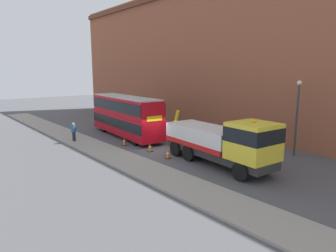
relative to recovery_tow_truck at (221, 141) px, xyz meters
name	(u,v)px	position (x,y,z in m)	size (l,w,h in m)	color
ground_plane	(163,150)	(-5.98, -0.40, -1.76)	(120.00, 120.00, 0.00)	#4C4C51
near_kerb	(119,158)	(-5.98, -4.60, -1.68)	(60.00, 2.80, 0.15)	gray
building_facade	(233,55)	(-5.98, 8.55, 6.31)	(60.00, 1.50, 16.00)	#935138
recovery_tow_truck	(221,141)	(0.00, 0.00, 0.00)	(10.23, 3.43, 3.67)	#2D2D2D
double_decker_bus	(126,115)	(-12.47, 0.04, 0.47)	(11.19, 3.53, 4.06)	#B70C19
pedestrian_onlooker	(74,132)	(-13.22, -5.11, -0.77)	(0.44, 0.48, 1.71)	#232333
traffic_cone_near_bus	(124,142)	(-9.29, -2.12, -1.42)	(0.36, 0.36, 0.72)	orange
traffic_cone_midway	(150,148)	(-6.14, -1.59, -1.42)	(0.36, 0.36, 0.72)	orange
traffic_cone_near_truck	(168,154)	(-3.72, -1.70, -1.42)	(0.36, 0.36, 0.72)	orange
street_lamp	(297,112)	(2.04, 6.35, 1.71)	(0.36, 0.36, 5.83)	#38383D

